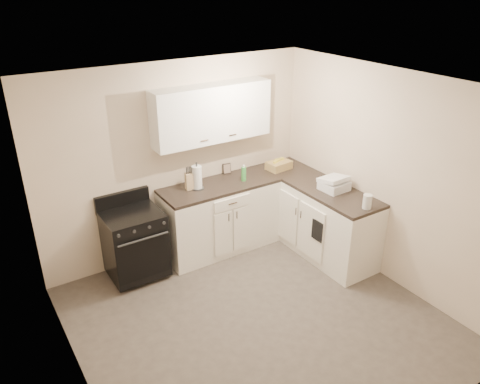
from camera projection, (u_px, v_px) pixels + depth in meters
floor at (258, 320)px, 5.05m from camera, size 3.60×3.60×0.00m
ceiling at (262, 89)px, 3.99m from camera, size 3.60×3.60×0.00m
wall_back at (178, 161)px, 5.89m from camera, size 3.60×0.00×3.60m
wall_right at (387, 178)px, 5.40m from camera, size 0.00×3.60×3.60m
wall_left at (70, 278)px, 3.64m from camera, size 0.00×3.60×3.60m
wall_front at (413, 325)px, 3.15m from camera, size 3.60×0.00×3.60m
base_cabinets_back at (220, 218)px, 6.21m from camera, size 1.55×0.60×0.90m
base_cabinets_right at (314, 217)px, 6.24m from camera, size 0.60×1.90×0.90m
countertop_back at (219, 186)px, 6.01m from camera, size 1.55×0.60×0.04m
countertop_right at (317, 185)px, 6.04m from camera, size 0.60×1.90×0.04m
upper_cabinets at (212, 113)px, 5.73m from camera, size 1.55×0.30×0.70m
stove at (135, 244)px, 5.60m from camera, size 0.67×0.57×0.81m
knife_block at (189, 181)px, 5.82m from camera, size 0.11×0.10×0.21m
paper_towel at (197, 177)px, 5.82m from camera, size 0.14×0.14×0.30m
soap_bottle at (244, 174)px, 6.07m from camera, size 0.06×0.06×0.19m
picture_frame at (227, 169)px, 6.30m from camera, size 0.12×0.05×0.14m
wicker_basket at (279, 165)px, 6.45m from camera, size 0.35×0.25×0.11m
countertop_grill at (334, 186)px, 5.83m from camera, size 0.32×0.31×0.11m
glass_jar at (367, 202)px, 5.35m from camera, size 0.11×0.11×0.17m
oven_mitt_near at (316, 230)px, 5.74m from camera, size 0.02×0.15×0.26m
oven_mitt_far at (318, 231)px, 5.71m from camera, size 0.02×0.15×0.27m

